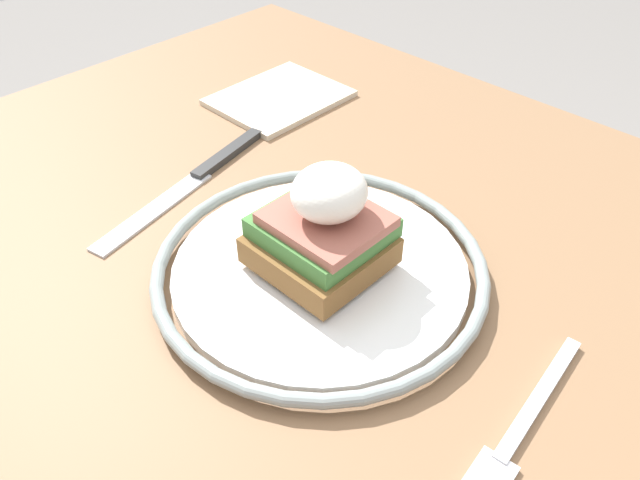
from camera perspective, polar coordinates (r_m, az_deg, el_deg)
name	(u,v)px	position (r m, az deg, el deg)	size (l,w,h in m)	color
dining_table	(357,393)	(0.55, 3.41, -13.76)	(0.96, 0.69, 0.73)	#846042
plate	(320,268)	(0.46, 0.00, -2.59)	(0.25, 0.25, 0.02)	white
sandwich	(324,227)	(0.43, 0.33, 1.19)	(0.09, 0.08, 0.08)	brown
fork	(524,423)	(0.40, 18.13, -15.63)	(0.03, 0.15, 0.00)	silver
knife	(199,176)	(0.57, -11.02, 5.78)	(0.06, 0.21, 0.01)	#2D2D2D
napkin	(280,98)	(0.69, -3.72, 12.85)	(0.11, 0.13, 0.01)	beige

